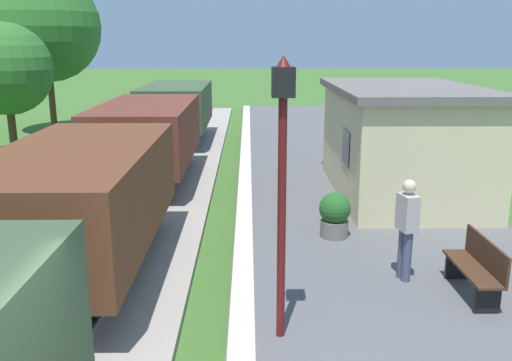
# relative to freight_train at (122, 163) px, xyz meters

# --- Properties ---
(freight_train) EXTENTS (2.50, 26.00, 2.12)m
(freight_train) POSITION_rel_freight_train_xyz_m (0.00, 0.00, 0.00)
(freight_train) COLOR #384C33
(freight_train) RESTS_ON rail_near
(station_hut) EXTENTS (3.50, 5.80, 2.78)m
(station_hut) POSITION_rel_freight_train_xyz_m (6.80, 1.37, 0.26)
(station_hut) COLOR beige
(station_hut) RESTS_ON platform_slab
(bench_near_hut) EXTENTS (0.42, 1.50, 0.91)m
(bench_near_hut) POSITION_rel_freight_train_xyz_m (6.44, -4.49, -0.68)
(bench_near_hut) COLOR #422819
(bench_near_hut) RESTS_ON platform_slab
(person_waiting) EXTENTS (0.32, 0.42, 1.71)m
(person_waiting) POSITION_rel_freight_train_xyz_m (5.48, -3.89, -0.21)
(person_waiting) COLOR #474C66
(person_waiting) RESTS_ON platform_slab
(potted_planter) EXTENTS (0.64, 0.64, 0.92)m
(potted_planter) POSITION_rel_freight_train_xyz_m (4.63, -1.84, -0.67)
(potted_planter) COLOR slate
(potted_planter) RESTS_ON platform_slab
(lamp_post_near) EXTENTS (0.28, 0.28, 3.70)m
(lamp_post_near) POSITION_rel_freight_train_xyz_m (3.32, -5.67, 1.41)
(lamp_post_near) COLOR #591414
(lamp_post_near) RESTS_ON platform_slab
(tree_field_left) EXTENTS (3.29, 3.29, 4.77)m
(tree_field_left) POSITION_rel_freight_train_xyz_m (-5.78, 7.79, 1.72)
(tree_field_left) COLOR #4C3823
(tree_field_left) RESTS_ON ground
(tree_field_distant) EXTENTS (4.79, 4.79, 7.08)m
(tree_field_distant) POSITION_rel_freight_train_xyz_m (-6.03, 12.86, 3.28)
(tree_field_distant) COLOR #4C3823
(tree_field_distant) RESTS_ON ground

